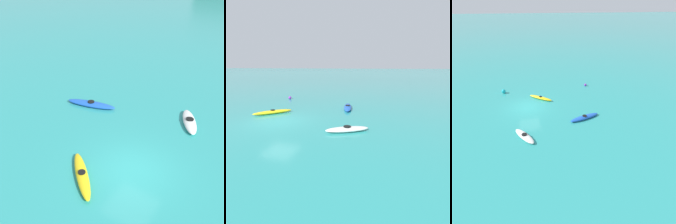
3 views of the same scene
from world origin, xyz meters
TOP-DOWN VIEW (x-y plane):
  - ground_plane at (0.00, 0.00)m, footprint 600.00×600.00m
  - kayak_blue at (-5.55, 4.01)m, footprint 3.47×1.47m
  - kayak_yellow at (-1.77, -1.75)m, footprint 2.82×2.65m
  - kayak_white at (0.79, 5.55)m, footprint 1.99×2.81m

SIDE VIEW (x-z plane):
  - ground_plane at x=0.00m, z-range 0.00..0.00m
  - kayak_yellow at x=-1.77m, z-range -0.02..0.35m
  - kayak_blue at x=-5.55m, z-range -0.02..0.35m
  - kayak_white at x=0.79m, z-range -0.02..0.35m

